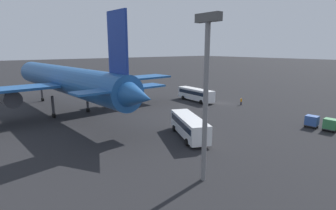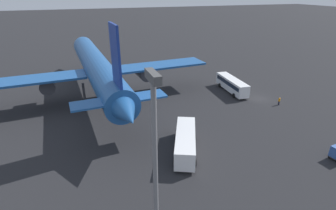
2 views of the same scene
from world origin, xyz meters
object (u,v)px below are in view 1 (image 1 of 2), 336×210
object	(u,v)px
shuttle_bus_near	(196,94)
worker_person	(241,101)
cargo_cart_blue	(312,121)
cargo_cart_green	(330,124)
shuttle_bus_far	(189,125)
airplane	(66,80)

from	to	relation	value
shuttle_bus_near	worker_person	distance (m)	11.45
cargo_cart_blue	cargo_cart_green	bearing A→B (deg)	-174.94
shuttle_bus_far	cargo_cart_blue	xyz separation A→B (m)	(-9.34, -19.77, -0.70)
airplane	cargo_cart_green	distance (m)	49.03
cargo_cart_blue	shuttle_bus_far	bearing A→B (deg)	64.71
worker_person	cargo_cart_green	distance (m)	22.07
shuttle_bus_far	worker_person	distance (m)	27.10
shuttle_bus_far	cargo_cart_blue	distance (m)	21.88
airplane	shuttle_bus_far	distance (m)	28.65
airplane	shuttle_bus_near	world-z (taller)	airplane
worker_person	cargo_cart_green	world-z (taller)	cargo_cart_green
shuttle_bus_near	shuttle_bus_far	bearing A→B (deg)	137.66
shuttle_bus_near	cargo_cart_green	xyz separation A→B (m)	(-31.57, 0.28, -0.72)
worker_person	cargo_cart_blue	xyz separation A→B (m)	(-18.60, 5.67, 0.32)
shuttle_bus_near	worker_person	size ratio (longest dim) A/B	6.70
cargo_cart_blue	airplane	bearing A→B (deg)	39.29
shuttle_bus_near	cargo_cart_green	size ratio (longest dim) A/B	5.40
airplane	shuttle_bus_far	world-z (taller)	airplane
airplane	shuttle_bus_near	xyz separation A→B (m)	(-7.10, -29.88, -4.99)
shuttle_bus_near	cargo_cart_blue	xyz separation A→B (m)	(-28.78, 0.53, -0.72)
airplane	cargo_cart_green	size ratio (longest dim) A/B	26.36
airplane	cargo_cart_blue	bearing A→B (deg)	-143.99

